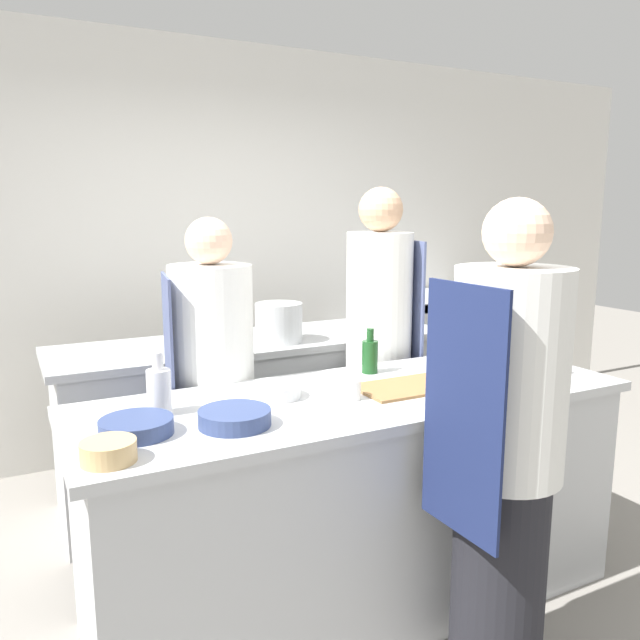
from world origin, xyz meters
TOP-DOWN VIEW (x-y plane):
  - ground_plane at (0.00, 0.00)m, footprint 16.00×16.00m
  - wall_back at (0.00, 2.13)m, footprint 8.00×0.06m
  - prep_counter at (0.00, 0.00)m, footprint 2.31×0.80m
  - pass_counter at (0.02, 1.21)m, footprint 2.31×0.69m
  - oven_range at (1.68, 1.72)m, footprint 0.91×0.71m
  - chef_at_prep_near at (0.20, -0.63)m, footprint 0.40×0.38m
  - chef_at_stove at (0.49, 0.62)m, footprint 0.38×0.37m
  - chef_at_pass_far at (-0.45, 0.56)m, footprint 0.41×0.39m
  - bottle_olive_oil at (0.44, -0.30)m, footprint 0.07×0.07m
  - bottle_vinegar at (0.87, 0.05)m, footprint 0.07×0.07m
  - bottle_wine at (0.21, 0.26)m, footprint 0.07×0.07m
  - bottle_cooking_oil at (0.79, -0.17)m, footprint 0.07×0.07m
  - bottle_sauce at (-0.79, 0.11)m, footprint 0.09×0.09m
  - bottle_water at (0.61, -0.08)m, footprint 0.06×0.06m
  - bowl_mixing_large at (-0.33, 0.11)m, footprint 0.20×0.20m
  - bowl_prep_small at (-0.58, -0.13)m, footprint 0.26×0.26m
  - bowl_ceramic_blue at (-0.91, -0.07)m, footprint 0.25×0.25m
  - bowl_wooden_salad at (-1.03, -0.26)m, footprint 0.17×0.17m
  - cup at (-0.07, -0.06)m, footprint 0.07×0.07m
  - cutting_board at (0.22, -0.03)m, footprint 0.43×0.27m
  - stockpot at (0.11, 1.07)m, footprint 0.27×0.27m

SIDE VIEW (x-z plane):
  - ground_plane at x=0.00m, z-range 0.00..0.00m
  - pass_counter at x=0.02m, z-range 0.00..0.94m
  - prep_counter at x=0.00m, z-range 0.00..0.94m
  - oven_range at x=1.68m, z-range 0.00..1.03m
  - chef_at_pass_far at x=-0.45m, z-range 0.00..1.65m
  - chef_at_prep_near at x=0.20m, z-range 0.00..1.72m
  - chef_at_stove at x=0.49m, z-range 0.01..1.81m
  - cutting_board at x=0.22m, z-range 0.94..0.95m
  - bowl_mixing_large at x=-0.33m, z-range 0.94..0.99m
  - bowl_ceramic_blue at x=-0.91m, z-range 0.94..0.99m
  - bowl_prep_small at x=-0.58m, z-range 0.94..1.00m
  - bowl_wooden_salad at x=-1.03m, z-range 0.94..1.00m
  - cup at x=-0.07m, z-range 0.94..1.02m
  - bottle_olive_oil at x=0.44m, z-range 0.92..1.11m
  - bottle_wine at x=0.21m, z-range 0.92..1.13m
  - bottle_sauce at x=-0.79m, z-range 0.91..1.15m
  - bottle_vinegar at x=0.87m, z-range 0.91..1.17m
  - stockpot at x=0.11m, z-range 0.94..1.16m
  - bottle_water at x=0.61m, z-range 0.91..1.20m
  - bottle_cooking_oil at x=0.79m, z-range 0.91..1.22m
  - wall_back at x=0.00m, z-range 0.00..2.80m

